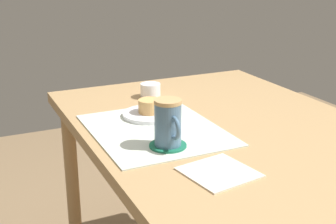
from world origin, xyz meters
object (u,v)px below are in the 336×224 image
Objects in this scene: sugar_bowl at (150,90)px; pastry at (150,106)px; dining_table at (229,153)px; coffee_mug at (168,123)px; pastry_plate at (150,114)px.

pastry is at bearing -23.36° from sugar_bowl.
sugar_bowl is (-0.37, -0.09, 0.11)m from dining_table.
coffee_mug is at bearing -74.85° from dining_table.
dining_table is 0.40m from sugar_bowl.
coffee_mug is 1.75× the size of sugar_bowl.
pastry_plate is (-0.18, -0.18, 0.09)m from dining_table.
pastry is 0.25m from coffee_mug.
coffee_mug reaches higher than pastry_plate.
pastry is 0.21m from sugar_bowl.
pastry_plate is 0.21m from sugar_bowl.
coffee_mug is at bearing -11.74° from pastry.
pastry is 1.01× the size of sugar_bowl.
coffee_mug is 0.46m from sugar_bowl.
dining_table is 7.00× the size of pastry_plate.
dining_table is at bearing 105.15° from coffee_mug.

